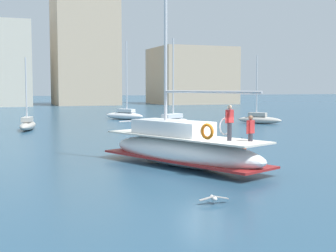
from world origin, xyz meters
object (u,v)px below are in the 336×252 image
(moored_sloop_far, at_px, (28,124))
(moored_cutter_left, at_px, (124,115))
(main_sailboat, at_px, (182,148))
(moored_catamaran, at_px, (171,121))
(moored_cutter_right, at_px, (259,119))
(seagull, at_px, (214,198))
(mooring_buoy, at_px, (242,147))

(moored_sloop_far, bearing_deg, moored_cutter_left, 41.19)
(main_sailboat, distance_m, moored_catamaran, 21.72)
(moored_catamaran, height_order, moored_cutter_left, moored_cutter_left)
(moored_sloop_far, relative_size, moored_cutter_right, 0.90)
(main_sailboat, relative_size, moored_cutter_right, 1.74)
(moored_catamaran, bearing_deg, main_sailboat, -109.58)
(moored_catamaran, relative_size, seagull, 8.34)
(moored_catamaran, distance_m, mooring_buoy, 16.45)
(main_sailboat, xyz_separation_m, moored_cutter_left, (6.17, 32.86, -0.30))
(main_sailboat, height_order, moored_cutter_right, main_sailboat)
(mooring_buoy, bearing_deg, moored_cutter_right, 55.62)
(moored_cutter_right, bearing_deg, seagull, -124.00)
(moored_cutter_left, bearing_deg, main_sailboat, -100.63)
(moored_cutter_right, relative_size, seagull, 7.10)
(moored_cutter_left, distance_m, seagull, 40.87)
(moored_sloop_far, distance_m, moored_cutter_right, 23.34)
(main_sailboat, bearing_deg, moored_cutter_left, 79.37)
(moored_cutter_left, bearing_deg, moored_sloop_far, -138.81)
(main_sailboat, distance_m, mooring_buoy, 7.01)
(main_sailboat, xyz_separation_m, moored_cutter_right, (17.76, 21.81, -0.38))
(main_sailboat, bearing_deg, moored_cutter_right, 50.83)
(moored_sloop_far, xyz_separation_m, moored_cutter_right, (23.33, -0.79, 0.01))
(moored_cutter_right, bearing_deg, mooring_buoy, -124.38)
(moored_sloop_far, relative_size, moored_cutter_left, 0.70)
(seagull, xyz_separation_m, mooring_buoy, (7.46, 11.31, -0.01))
(main_sailboat, height_order, seagull, main_sailboat)
(moored_catamaran, relative_size, mooring_buoy, 9.41)
(mooring_buoy, bearing_deg, seagull, -123.41)
(main_sailboat, relative_size, mooring_buoy, 13.98)
(main_sailboat, distance_m, moored_cutter_right, 28.13)
(moored_cutter_right, bearing_deg, main_sailboat, -129.17)
(seagull, relative_size, mooring_buoy, 1.13)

